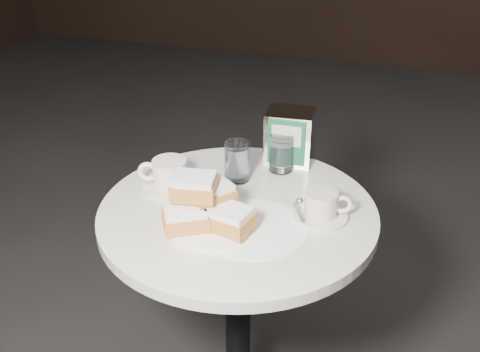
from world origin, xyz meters
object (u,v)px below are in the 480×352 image
at_px(cafe_table, 238,272).
at_px(beignet_plate, 206,210).
at_px(coffee_cup_left, 169,176).
at_px(water_glass_left, 237,162).
at_px(water_glass_right, 281,153).
at_px(napkin_dispenser, 290,136).
at_px(coffee_cup_right, 322,207).

relative_size(cafe_table, beignet_plate, 3.08).
height_order(coffee_cup_left, water_glass_left, water_glass_left).
height_order(beignet_plate, water_glass_left, beignet_plate).
bearing_deg(beignet_plate, coffee_cup_left, 135.63).
height_order(coffee_cup_left, water_glass_right, water_glass_right).
relative_size(beignet_plate, napkin_dispenser, 1.58).
bearing_deg(water_glass_left, water_glass_right, 40.41).
xyz_separation_m(coffee_cup_left, water_glass_right, (0.26, 0.18, 0.02)).
distance_m(cafe_table, napkin_dispenser, 0.41).
height_order(cafe_table, coffee_cup_left, coffee_cup_left).
xyz_separation_m(water_glass_left, water_glass_right, (0.10, 0.09, -0.00)).
bearing_deg(water_glass_right, coffee_cup_left, -145.33).
distance_m(coffee_cup_right, water_glass_right, 0.26).
height_order(water_glass_right, napkin_dispenser, napkin_dispenser).
distance_m(cafe_table, water_glass_right, 0.35).
bearing_deg(cafe_table, beignet_plate, -116.26).
xyz_separation_m(cafe_table, coffee_cup_left, (-0.20, 0.05, 0.23)).
bearing_deg(water_glass_right, cafe_table, -103.19).
height_order(coffee_cup_right, water_glass_left, water_glass_left).
height_order(cafe_table, water_glass_right, water_glass_right).
bearing_deg(beignet_plate, water_glass_right, 72.71).
xyz_separation_m(coffee_cup_left, coffee_cup_right, (0.41, -0.03, -0.00)).
xyz_separation_m(coffee_cup_right, water_glass_left, (-0.25, 0.12, 0.02)).
relative_size(beignet_plate, water_glass_right, 2.27).
distance_m(coffee_cup_left, napkin_dispenser, 0.36).
distance_m(cafe_table, water_glass_left, 0.30).
xyz_separation_m(beignet_plate, napkin_dispenser, (0.11, 0.39, 0.03)).
bearing_deg(water_glass_left, napkin_dispenser, 53.22).
xyz_separation_m(beignet_plate, coffee_cup_right, (0.25, 0.12, -0.02)).
bearing_deg(beignet_plate, water_glass_left, 89.50).
relative_size(coffee_cup_left, water_glass_left, 1.68).
xyz_separation_m(water_glass_left, napkin_dispenser, (0.11, 0.15, 0.02)).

